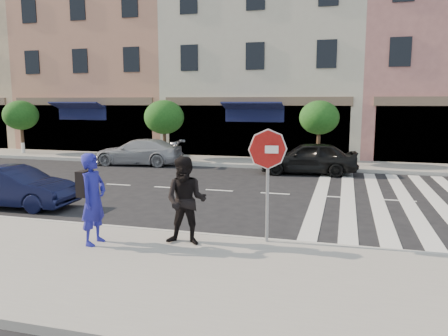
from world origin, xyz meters
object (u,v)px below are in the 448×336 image
photographer (93,199)px  car_far_left (138,152)px  car_far_mid (308,158)px  car_near_mid (14,187)px  stop_sign (268,160)px  walker (186,201)px

photographer → car_far_left: (-4.94, 11.86, -0.47)m
car_far_mid → car_near_mid: bearing=-49.2°
photographer → car_near_mid: photographer is taller
photographer → car_far_left: 12.86m
stop_sign → car_near_mid: bearing=160.9°
photographer → walker: bearing=-73.1°
car_far_left → car_far_mid: car_far_mid is taller
photographer → car_far_left: photographer is taller
photographer → walker: (1.87, 0.49, -0.03)m
walker → car_far_mid: 10.90m
car_far_left → car_far_mid: size_ratio=1.07×
photographer → walker: 1.93m
stop_sign → car_far_mid: (0.01, 10.17, -1.21)m
car_near_mid → walker: bearing=-112.0°
photographer → car_far_left: bearing=24.7°
photographer → car_far_mid: 11.80m
walker → car_far_mid: bearing=77.4°
walker → car_far_left: bearing=116.8°
walker → car_near_mid: (-6.30, 2.25, -0.47)m
stop_sign → car_far_mid: bearing=82.6°
walker → car_far_left: walker is taller
stop_sign → walker: stop_sign is taller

